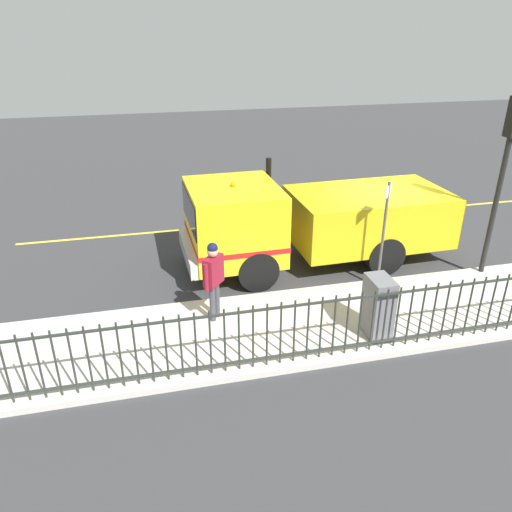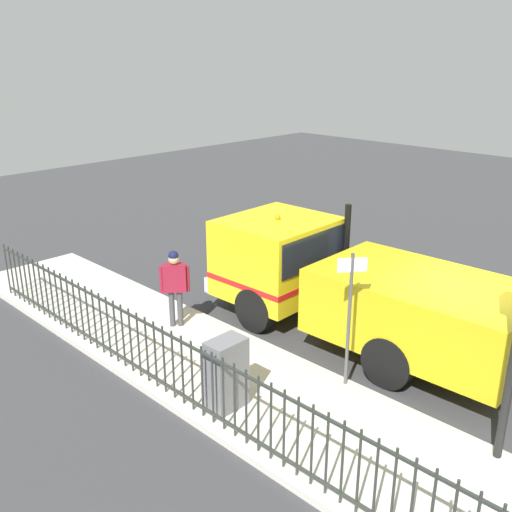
# 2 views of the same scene
# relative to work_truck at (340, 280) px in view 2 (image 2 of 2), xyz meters

# --- Properties ---
(ground_plane) EXTENTS (47.71, 47.71, 0.00)m
(ground_plane) POSITION_rel_work_truck_xyz_m (-0.51, 2.41, -1.23)
(ground_plane) COLOR #38383A
(ground_plane) RESTS_ON ground
(sidewalk_slab) EXTENTS (2.71, 21.69, 0.12)m
(sidewalk_slab) POSITION_rel_work_truck_xyz_m (2.83, 2.41, -1.17)
(sidewalk_slab) COLOR beige
(sidewalk_slab) RESTS_ON ground
(lane_marking) EXTENTS (0.12, 19.52, 0.01)m
(lane_marking) POSITION_rel_work_truck_xyz_m (-2.95, 2.41, -1.23)
(lane_marking) COLOR yellow
(lane_marking) RESTS_ON ground
(work_truck) EXTENTS (2.50, 6.75, 2.53)m
(work_truck) POSITION_rel_work_truck_xyz_m (0.00, 0.00, 0.00)
(work_truck) COLOR yellow
(work_truck) RESTS_ON ground
(worker_standing) EXTENTS (0.50, 0.47, 1.68)m
(worker_standing) POSITION_rel_work_truck_xyz_m (2.27, -2.54, -0.08)
(worker_standing) COLOR maroon
(worker_standing) RESTS_ON sidewalk_slab
(iron_fence) EXTENTS (0.04, 18.47, 1.25)m
(iron_fence) POSITION_rel_work_truck_xyz_m (4.00, 2.41, -0.48)
(iron_fence) COLOR #2D332D
(iron_fence) RESTS_ON sidewalk_slab
(utility_cabinet) EXTENTS (0.64, 0.42, 1.21)m
(utility_cabinet) POSITION_rel_work_truck_xyz_m (3.55, 0.40, -0.51)
(utility_cabinet) COLOR slate
(utility_cabinet) RESTS_ON sidewalk_slab
(traffic_cone) EXTENTS (0.45, 0.45, 0.64)m
(traffic_cone) POSITION_rel_work_truck_xyz_m (-1.99, -2.29, -0.91)
(traffic_cone) COLOR orange
(traffic_cone) RESTS_ON ground
(street_sign) EXTENTS (0.41, 0.34, 2.43)m
(street_sign) POSITION_rel_work_truck_xyz_m (1.63, 1.39, 0.40)
(street_sign) COLOR #4C4C4C
(street_sign) RESTS_ON sidewalk_slab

